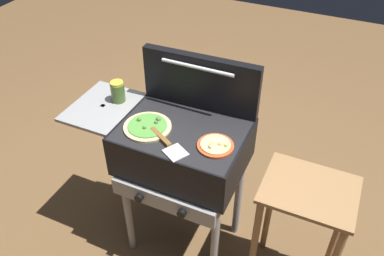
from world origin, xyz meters
The scene contains 8 objects.
ground_plane centered at (0.00, 0.00, 0.00)m, with size 8.00×8.00×0.00m, color brown.
grill centered at (-0.01, 0.00, 0.76)m, with size 0.96×0.53×0.90m.
grill_lid_open centered at (0.00, 0.21, 1.05)m, with size 0.63×0.09×0.30m.
pizza_veggie centered at (-0.16, -0.07, 0.91)m, with size 0.24×0.24×0.04m.
pizza_cheese centered at (0.20, -0.06, 0.91)m, with size 0.18×0.18×0.03m.
sauce_jar centered at (-0.43, 0.08, 0.96)m, with size 0.08×0.08×0.12m.
spatula centered at (-0.02, -0.14, 0.91)m, with size 0.25×0.18×0.02m.
prep_table centered at (0.66, 0.00, 0.54)m, with size 0.44×0.36×0.76m.
Camera 1 is at (0.69, -1.39, 2.14)m, focal length 37.23 mm.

